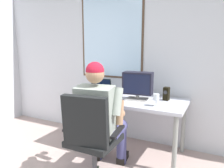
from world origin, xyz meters
name	(u,v)px	position (x,y,z in m)	size (l,w,h in m)	color
wall_rear	(148,56)	(-0.02, 2.41, 1.29)	(5.44, 0.08, 2.55)	silver
desk	(126,104)	(-0.18, 2.00, 0.66)	(1.59, 0.71, 0.73)	gray
office_chair	(90,134)	(-0.17, 1.09, 0.58)	(0.60, 0.53, 0.99)	black
person_seated	(100,116)	(-0.20, 1.33, 0.68)	(0.57, 0.77, 1.28)	#414171
crt_monitor	(138,84)	(-0.01, 2.00, 0.94)	(0.39, 0.24, 0.36)	beige
laptop	(100,90)	(-0.63, 2.08, 0.79)	(0.37, 0.37, 0.22)	black
wine_glass	(156,98)	(0.29, 1.81, 0.84)	(0.07, 0.07, 0.15)	silver
desk_speaker	(166,94)	(0.33, 2.14, 0.82)	(0.08, 0.09, 0.17)	black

